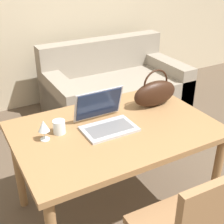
{
  "coord_description": "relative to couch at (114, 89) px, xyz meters",
  "views": [
    {
      "loc": [
        -0.88,
        -0.74,
        1.77
      ],
      "look_at": [
        -0.02,
        0.81,
        0.85
      ],
      "focal_mm": 50.0,
      "sensor_mm": 36.0,
      "label": 1
    }
  ],
  "objects": [
    {
      "name": "dining_table",
      "position": [
        -0.81,
        -1.46,
        0.36
      ],
      "size": [
        1.32,
        0.89,
        0.73
      ],
      "color": "olive",
      "rests_on": "ground_plane"
    },
    {
      "name": "couch",
      "position": [
        0.0,
        0.0,
        0.0
      ],
      "size": [
        1.61,
        0.94,
        0.82
      ],
      "color": "gray",
      "rests_on": "ground_plane"
    },
    {
      "name": "laptop",
      "position": [
        -0.86,
        -1.4,
        0.51
      ],
      "size": [
        0.35,
        0.3,
        0.23
      ],
      "color": "#ADADB2",
      "rests_on": "dining_table"
    },
    {
      "name": "drinking_glass",
      "position": [
        -1.16,
        -1.35,
        0.49
      ],
      "size": [
        0.08,
        0.08,
        0.09
      ],
      "color": "silver",
      "rests_on": "dining_table"
    },
    {
      "name": "wine_glass",
      "position": [
        -1.27,
        -1.38,
        0.54
      ],
      "size": [
        0.07,
        0.07,
        0.13
      ],
      "color": "silver",
      "rests_on": "dining_table"
    },
    {
      "name": "handbag",
      "position": [
        -0.4,
        -1.32,
        0.55
      ],
      "size": [
        0.36,
        0.12,
        0.29
      ],
      "color": "black",
      "rests_on": "dining_table"
    }
  ]
}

